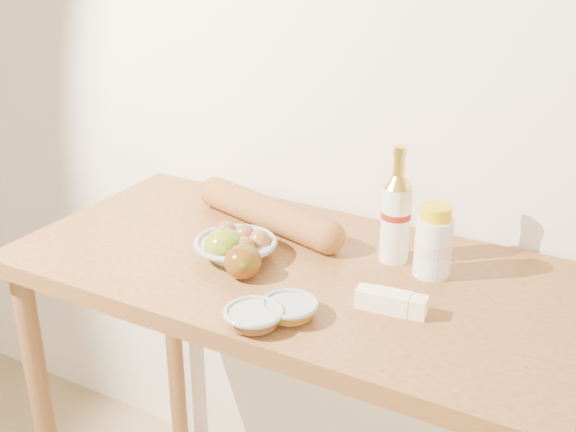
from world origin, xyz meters
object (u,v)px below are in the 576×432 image
object	(u,v)px
cream_bottle	(433,243)
egg_bowl	(237,246)
bourbon_bottle	(396,215)
baguette	(268,213)
table	(295,315)

from	to	relation	value
cream_bottle	egg_bowl	distance (m)	0.41
bourbon_bottle	baguette	bearing A→B (deg)	178.44
bourbon_bottle	egg_bowl	xyz separation A→B (m)	(-0.30, -0.15, -0.08)
bourbon_bottle	cream_bottle	distance (m)	0.10
baguette	egg_bowl	bearing A→B (deg)	-67.97
cream_bottle	baguette	xyz separation A→B (m)	(-0.41, 0.03, -0.03)
table	cream_bottle	world-z (taller)	cream_bottle
table	bourbon_bottle	size ratio (longest dim) A/B	4.78
bourbon_bottle	cream_bottle	bearing A→B (deg)	-13.15
baguette	table	bearing A→B (deg)	-26.67
table	bourbon_bottle	bearing A→B (deg)	34.38
table	baguette	distance (m)	0.25
bourbon_bottle	table	bearing A→B (deg)	-145.19
baguette	bourbon_bottle	bearing A→B (deg)	13.26
table	baguette	bearing A→B (deg)	138.07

